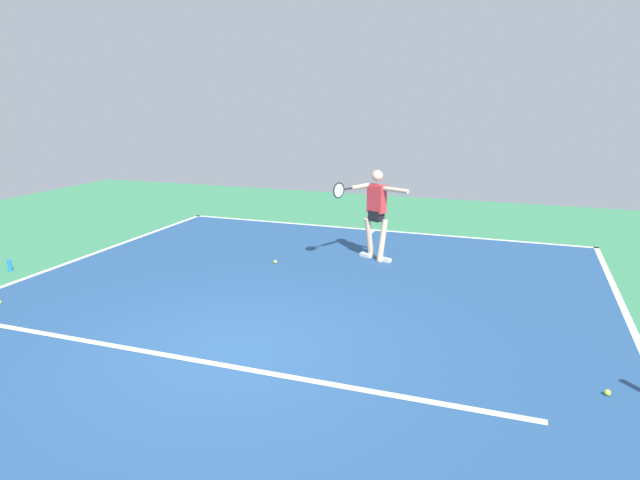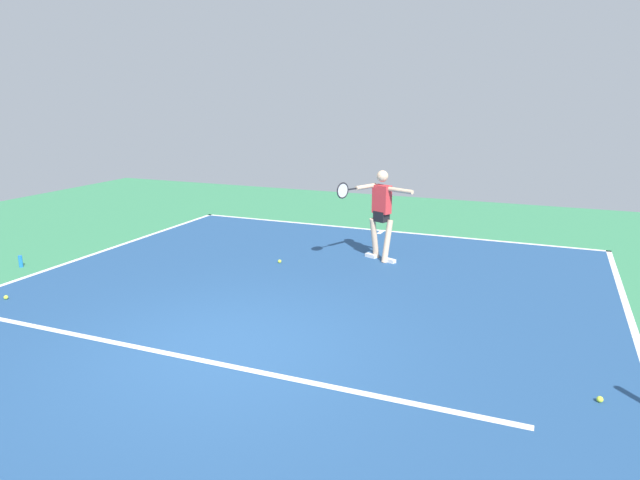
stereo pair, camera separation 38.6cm
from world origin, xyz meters
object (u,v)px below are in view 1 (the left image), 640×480
object	(u,v)px
tennis_ball_by_baseline	(608,393)
tennis_player	(375,209)
water_bottle	(10,265)
tennis_ball_near_service_line	(275,262)

from	to	relation	value
tennis_ball_by_baseline	tennis_player	bearing A→B (deg)	-49.04
tennis_ball_by_baseline	water_bottle	xyz separation A→B (m)	(9.58, -1.18, 0.08)
tennis_ball_near_service_line	tennis_ball_by_baseline	xyz separation A→B (m)	(-5.28, 3.24, 0.00)
tennis_player	tennis_ball_near_service_line	world-z (taller)	tennis_player
tennis_ball_by_baseline	water_bottle	world-z (taller)	water_bottle
tennis_player	water_bottle	size ratio (longest dim) A/B	7.90
tennis_player	tennis_ball_near_service_line	xyz separation A→B (m)	(1.69, 0.90, -0.96)
tennis_ball_near_service_line	tennis_ball_by_baseline	distance (m)	6.19
tennis_ball_by_baseline	water_bottle	bearing A→B (deg)	-7.05
water_bottle	tennis_ball_by_baseline	bearing A→B (deg)	172.95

